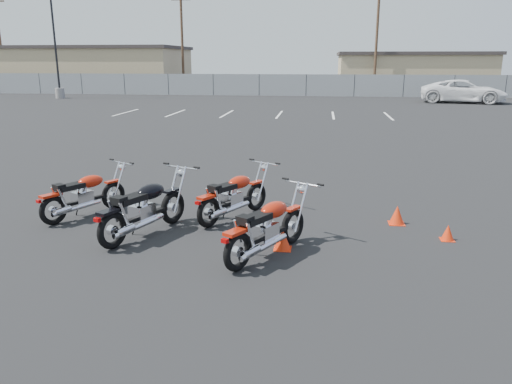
# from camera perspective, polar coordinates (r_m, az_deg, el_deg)

# --- Properties ---
(ground) EXTENTS (120.00, 120.00, 0.00)m
(ground) POSITION_cam_1_polar(r_m,az_deg,el_deg) (8.78, -1.81, -5.06)
(ground) COLOR black
(ground) RESTS_ON ground
(motorcycle_front_red) EXTENTS (1.33, 1.88, 0.97)m
(motorcycle_front_red) POSITION_cam_1_polar(r_m,az_deg,el_deg) (10.31, -19.05, -0.28)
(motorcycle_front_red) COLOR black
(motorcycle_front_red) RESTS_ON ground
(motorcycle_second_black) EXTENTS (1.29, 2.16, 1.08)m
(motorcycle_second_black) POSITION_cam_1_polar(r_m,az_deg,el_deg) (8.88, -12.65, -1.84)
(motorcycle_second_black) COLOR black
(motorcycle_second_black) RESTS_ON ground
(motorcycle_third_red) EXTENTS (1.41, 1.91, 1.00)m
(motorcycle_third_red) POSITION_cam_1_polar(r_m,az_deg,el_deg) (9.61, -2.57, -0.46)
(motorcycle_third_red) COLOR black
(motorcycle_third_red) RESTS_ON ground
(motorcycle_rear_red) EXTENTS (1.42, 2.00, 1.03)m
(motorcycle_rear_red) POSITION_cam_1_polar(r_m,az_deg,el_deg) (7.75, 1.30, -4.12)
(motorcycle_rear_red) COLOR black
(motorcycle_rear_red) RESTS_ON ground
(training_cone_near) EXTENTS (0.30, 0.30, 0.35)m
(training_cone_near) POSITION_cam_1_polar(r_m,az_deg,el_deg) (9.73, 15.82, -2.53)
(training_cone_near) COLOR red
(training_cone_near) RESTS_ON ground
(training_cone_far) EXTENTS (0.23, 0.23, 0.27)m
(training_cone_far) POSITION_cam_1_polar(r_m,az_deg,el_deg) (9.15, 21.07, -4.34)
(training_cone_far) COLOR red
(training_cone_far) RESTS_ON ground
(training_cone_extra) EXTENTS (0.29, 0.29, 0.34)m
(training_cone_extra) POSITION_cam_1_polar(r_m,az_deg,el_deg) (8.15, 3.07, -5.41)
(training_cone_extra) COLOR red
(training_cone_extra) RESTS_ON ground
(light_pole_west) EXTENTS (0.80, 0.70, 10.54)m
(light_pole_west) POSITION_cam_1_polar(r_m,az_deg,el_deg) (43.44, -21.80, 13.57)
(light_pole_west) COLOR gray
(light_pole_west) RESTS_ON ground
(chainlink_fence) EXTENTS (80.06, 0.06, 1.80)m
(chainlink_fence) POSITION_cam_1_polar(r_m,az_deg,el_deg) (43.21, 5.75, 12.05)
(chainlink_fence) COLOR gray
(chainlink_fence) RESTS_ON ground
(tan_building_west) EXTENTS (18.40, 10.40, 4.30)m
(tan_building_west) POSITION_cam_1_polar(r_m,az_deg,el_deg) (55.31, -18.05, 13.33)
(tan_building_west) COLOR tan
(tan_building_west) RESTS_ON ground
(tan_building_east) EXTENTS (14.40, 9.40, 3.70)m
(tan_building_east) POSITION_cam_1_polar(r_m,az_deg,el_deg) (52.87, 17.29, 13.02)
(tan_building_east) COLOR tan
(tan_building_east) RESTS_ON ground
(utility_pole_a) EXTENTS (1.80, 0.24, 9.00)m
(utility_pole_a) POSITION_cam_1_polar(r_m,az_deg,el_deg) (56.63, -27.20, 15.04)
(utility_pole_a) COLOR #412D1E
(utility_pole_a) RESTS_ON ground
(utility_pole_b) EXTENTS (1.80, 0.24, 9.00)m
(utility_pole_b) POSITION_cam_1_polar(r_m,az_deg,el_deg) (49.98, -8.43, 16.69)
(utility_pole_b) COLOR #412D1E
(utility_pole_b) RESTS_ON ground
(utility_pole_c) EXTENTS (1.80, 0.24, 9.00)m
(utility_pole_c) POSITION_cam_1_polar(r_m,az_deg,el_deg) (47.40, 13.62, 16.55)
(utility_pole_c) COLOR #412D1E
(utility_pole_c) RESTS_ON ground
(parking_line_stripes) EXTENTS (15.12, 4.00, 0.01)m
(parking_line_stripes) POSITION_cam_1_polar(r_m,az_deg,el_deg) (28.56, -0.36, 8.89)
(parking_line_stripes) COLOR silver
(parking_line_stripes) RESTS_ON ground
(white_van) EXTENTS (4.03, 7.14, 2.56)m
(white_van) POSITION_cam_1_polar(r_m,az_deg,el_deg) (39.13, 22.70, 11.26)
(white_van) COLOR white
(white_van) RESTS_ON ground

